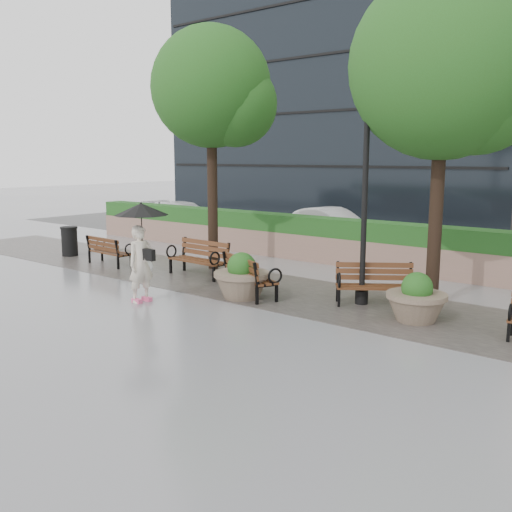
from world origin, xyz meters
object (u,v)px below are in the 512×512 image
Objects in this scene: bench_0 at (110,257)px; pedestrian at (141,243)px; car_left at (184,216)px; bench_3 at (375,293)px; planter_left at (242,280)px; bench_2 at (250,284)px; lamppost at (364,220)px; planter_right at (416,302)px; trash_bin at (70,242)px; car_right at (331,225)px; bench_1 at (198,266)px.

pedestrian reaches higher than bench_0.
bench_0 is at bearing -146.01° from car_left.
bench_3 is (8.25, 0.76, 0.02)m from bench_0.
bench_0 is 1.27× the size of planter_left.
lamppost reaches higher than bench_2.
bench_2 is at bearing -31.13° from pedestrian.
pedestrian reaches higher than planter_right.
bench_2 is 0.44× the size of car_left.
planter_left is (-2.62, -1.36, 0.15)m from bench_3.
bench_2 is 3.00m from lamppost.
trash_bin is 0.22× the size of lamppost.
lamppost is 1.08× the size of car_right.
car_right is (-3.02, 8.46, 0.36)m from bench_2.
planter_right is 10.58m from car_right.
car_right is at bearing 92.11° from bench_3.
planter_left is 9.29m from car_right.
planter_left is 12.70m from car_left.
bench_1 is 6.30m from planter_right.
planter_left is 7.99m from trash_bin.
planter_right is (3.85, 0.41, 0.11)m from bench_2.
planter_left is 0.30× the size of car_left.
car_right is (6.95, 0.94, 0.03)m from car_left.
car_left is at bearing 117.60° from bench_3.
lamppost is at bearing 160.41° from planter_right.
pedestrian is at bearing -133.29° from planter_left.
lamppost is (2.36, 1.25, 1.43)m from planter_left.
bench_2 is at bearing -124.09° from car_left.
trash_bin is (-10.57, -0.58, 0.18)m from bench_3.
car_right reaches higher than planter_right.
lamppost is at bearing 27.87° from planter_left.
bench_1 is 0.43× the size of lamppost.
planter_left is (0.02, -0.31, 0.14)m from bench_2.
bench_1 reaches higher than bench_0.
trash_bin is 0.21× the size of car_left.
planter_left is at bearing 177.07° from bench_0.
planter_left is 1.08× the size of planter_right.
bench_3 is at bearing 5.05° from bench_1.
trash_bin is (-5.49, -0.33, 0.17)m from bench_1.
bench_0 is 0.74× the size of pedestrian.
car_left reaches higher than bench_3.
planter_right is at bearing -176.11° from bench_0.
car_left reaches higher than planter_left.
car_left is at bearing -55.80° from bench_0.
car_right reaches higher than planter_left.
bench_2 is 2.64m from pedestrian.
car_right is 10.51m from pedestrian.
lamppost is at bearing -172.24° from bench_0.
bench_0 is 8.45m from car_left.
bench_1 is at bearing 155.74° from planter_left.
trash_bin is (-2.32, 0.19, 0.20)m from bench_0.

